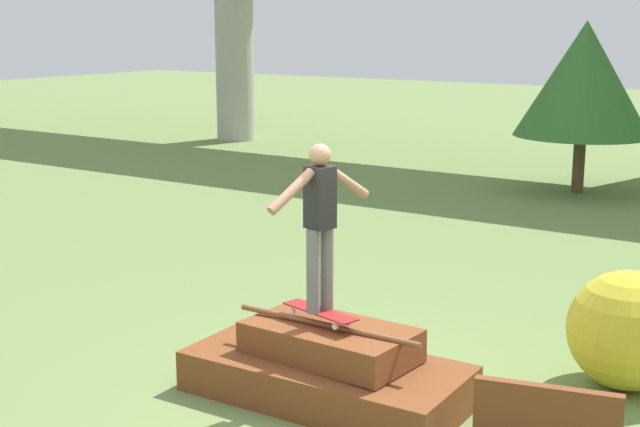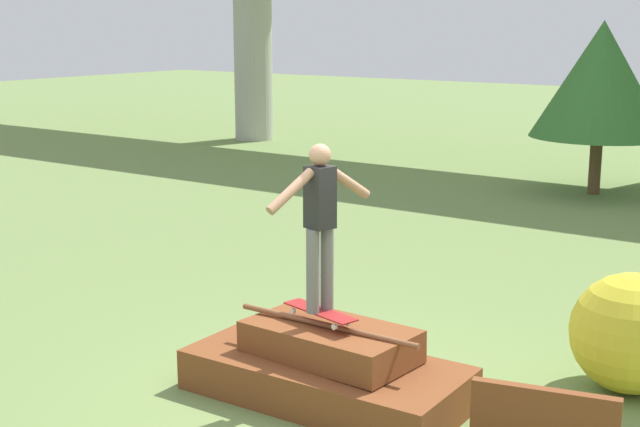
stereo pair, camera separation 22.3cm
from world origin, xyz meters
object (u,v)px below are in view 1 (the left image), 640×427
at_px(skateboard, 320,312).
at_px(skater, 320,216).
at_px(tree_behind_left, 584,79).
at_px(bush_yellow_flowering, 628,330).

bearing_deg(skateboard, skater, 0.00).
relative_size(tree_behind_left, bush_yellow_flowering, 3.01).
bearing_deg(tree_behind_left, skater, -84.20).
relative_size(skater, bush_yellow_flowering, 1.35).
height_order(skateboard, tree_behind_left, tree_behind_left).
height_order(skater, tree_behind_left, tree_behind_left).
bearing_deg(skater, tree_behind_left, 95.80).
distance_m(tree_behind_left, bush_yellow_flowering, 10.19).
height_order(skateboard, bush_yellow_flowering, bush_yellow_flowering).
bearing_deg(skater, bush_yellow_flowering, 37.08).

